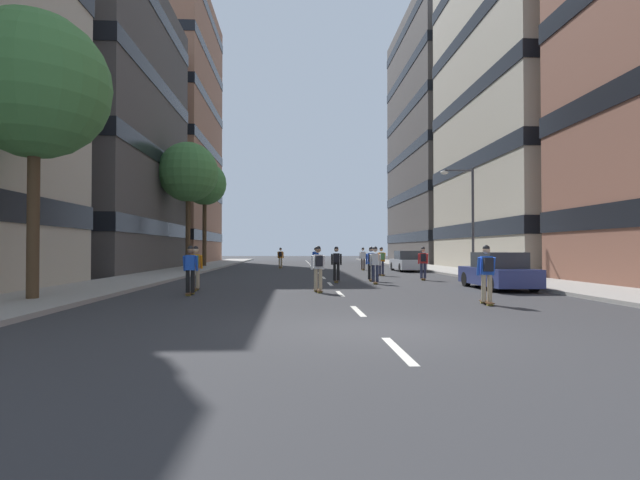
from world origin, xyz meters
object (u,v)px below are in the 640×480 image
Objects in this scene: skater_6 at (371,261)px; skater_8 at (336,262)px; parked_car_mid at (407,262)px; street_tree_near at (205,184)px; parked_car_near at (498,272)px; streetlamp_right at (467,209)px; skater_11 at (363,258)px; street_tree_far at (188,173)px; skater_5 at (382,259)px; skater_3 at (375,263)px; skater_7 at (318,266)px; skater_9 at (487,271)px; skater_4 at (280,256)px; skater_0 at (190,268)px; skater_10 at (423,261)px; street_tree_mid at (35,86)px; skater_1 at (196,265)px; skater_2 at (316,257)px.

skater_6 is 1.00× the size of skater_8.
street_tree_near reaches higher than parked_car_mid.
parked_car_mid is (0.00, 15.99, 0.00)m from parked_car_near.
streetlamp_right is 3.65× the size of skater_6.
parked_car_mid is at bearing -32.58° from skater_11.
street_tree_far is 16.78m from skater_5.
streetlamp_right is at bearing 44.06° from skater_3.
skater_3 reaches higher than parked_car_mid.
skater_9 is (4.81, -4.30, 0.00)m from skater_7.
skater_4 is (-9.57, 6.09, 0.32)m from parked_car_mid.
skater_3 and skater_7 have the same top height.
skater_3 is at bearing 102.25° from skater_9.
skater_0 is (-14.44, -11.84, -3.15)m from streetlamp_right.
skater_3 is 19.52m from skater_4.
skater_7 and skater_10 have the same top height.
streetlamp_right reaches higher than skater_10.
skater_9 reaches higher than parked_car_mid.
street_tree_mid is at bearing -90.00° from street_tree_near.
street_tree_near is 5.27× the size of skater_1.
skater_6 is (5.11, -16.97, 0.00)m from skater_4.
skater_10 is (4.75, 1.50, 0.00)m from skater_8.
skater_2 is at bearing 110.08° from skater_5.
streetlamp_right is at bearing -37.88° from street_tree_near.
skater_11 is (-0.02, 7.91, -0.03)m from skater_5.
skater_6 is 1.00× the size of skater_7.
skater_1 is 1.00× the size of skater_7.
skater_4 is 18.12m from skater_8.
street_tree_mid is at bearing -165.76° from parked_car_near.
skater_7 is at bearing -12.42° from skater_1.
parked_car_near is at bearing -74.71° from skater_10.
street_tree_mid is 20.37m from skater_5.
skater_0 is at bearing -124.03° from parked_car_mid.
skater_3 is at bearing -75.14° from skater_4.
street_tree_far is (0.00, -6.79, -0.03)m from street_tree_near.
skater_3 is 1.00× the size of skater_6.
street_tree_mid is 4.99× the size of skater_9.
skater_8 is 4.98m from skater_10.
street_tree_far is 11.99m from skater_2.
skater_0 and skater_5 have the same top height.
street_tree_mid is 4.99× the size of skater_3.
skater_5 and skater_10 have the same top height.
street_tree_far is 5.42× the size of skater_7.
skater_4 is at bearing 104.05° from skater_9.
skater_7 is 1.00× the size of skater_8.
street_tree_mid is 8.15m from skater_1.
skater_0 is at bearing -127.22° from skater_5.
skater_11 is (-1.46, 12.18, -0.03)m from skater_10.
streetlamp_right is at bearing -56.44° from skater_11.
parked_car_near is 2.47× the size of skater_6.
skater_7 is 1.00× the size of skater_10.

